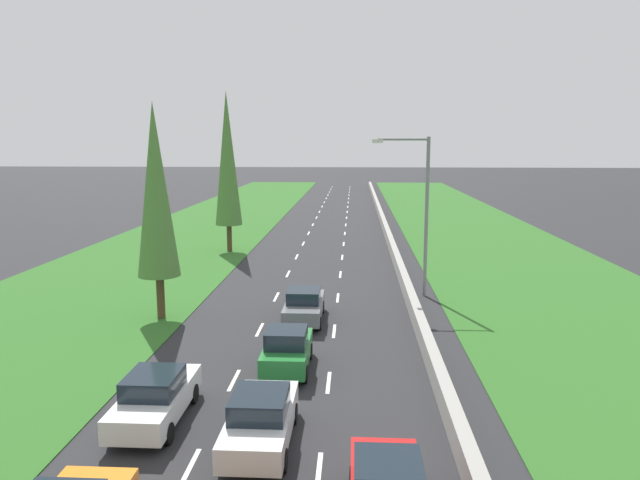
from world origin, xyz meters
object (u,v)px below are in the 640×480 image
at_px(white_sedan_centre_lane, 261,419).
at_px(poplar_tree_third, 227,159).
at_px(street_light_mast, 421,205).
at_px(grey_sedan_centre_lane, 304,305).
at_px(white_sedan_left_lane, 155,397).
at_px(green_hatchback_centre_lane, 287,350).
at_px(poplar_tree_second, 156,191).

bearing_deg(white_sedan_centre_lane, poplar_tree_third, 103.48).
bearing_deg(street_light_mast, grey_sedan_centre_lane, -139.16).
xyz_separation_m(white_sedan_left_lane, poplar_tree_third, (-3.80, 29.26, 6.57)).
relative_size(green_hatchback_centre_lane, white_sedan_left_lane, 0.87).
height_order(grey_sedan_centre_lane, white_sedan_left_lane, same).
height_order(white_sedan_centre_lane, white_sedan_left_lane, same).
bearing_deg(poplar_tree_second, grey_sedan_centre_lane, -0.16).
height_order(grey_sedan_centre_lane, poplar_tree_second, poplar_tree_second).
relative_size(poplar_tree_second, poplar_tree_third, 0.84).
relative_size(grey_sedan_centre_lane, poplar_tree_third, 0.36).
height_order(white_sedan_left_lane, poplar_tree_second, poplar_tree_second).
height_order(green_hatchback_centre_lane, white_sedan_left_lane, green_hatchback_centre_lane).
height_order(green_hatchback_centre_lane, poplar_tree_third, poplar_tree_third).
bearing_deg(grey_sedan_centre_lane, poplar_tree_third, 112.35).
distance_m(green_hatchback_centre_lane, white_sedan_left_lane, 5.77).
xyz_separation_m(green_hatchback_centre_lane, poplar_tree_second, (-7.04, 6.43, 5.53)).
bearing_deg(poplar_tree_third, green_hatchback_centre_lane, -73.28).
bearing_deg(poplar_tree_second, white_sedan_centre_lane, -60.43).
bearing_deg(white_sedan_centre_lane, poplar_tree_second, 119.57).
bearing_deg(street_light_mast, white_sedan_centre_lane, -110.00).
bearing_deg(white_sedan_centre_lane, grey_sedan_centre_lane, 88.90).
height_order(white_sedan_centre_lane, street_light_mast, street_light_mast).
height_order(white_sedan_centre_lane, poplar_tree_third, poplar_tree_third).
bearing_deg(poplar_tree_third, grey_sedan_centre_lane, -67.65).
xyz_separation_m(white_sedan_left_lane, street_light_mast, (9.88, 16.17, 4.42)).
distance_m(green_hatchback_centre_lane, grey_sedan_centre_lane, 6.41).
distance_m(white_sedan_centre_lane, poplar_tree_third, 32.09).
distance_m(green_hatchback_centre_lane, street_light_mast, 13.97).
distance_m(white_sedan_centre_lane, green_hatchback_centre_lane, 5.77).
xyz_separation_m(white_sedan_centre_lane, poplar_tree_third, (-7.32, 30.55, 6.57)).
xyz_separation_m(green_hatchback_centre_lane, street_light_mast, (6.24, 11.70, 4.40)).
bearing_deg(white_sedan_centre_lane, street_light_mast, 70.00).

